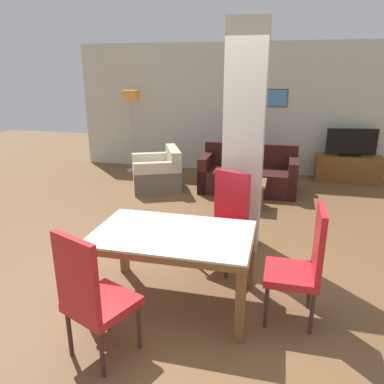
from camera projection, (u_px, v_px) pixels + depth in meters
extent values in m
plane|color=brown|center=(174.00, 300.00, 3.68)|extent=(18.00, 18.00, 0.00)
cube|color=beige|center=(240.00, 109.00, 7.95)|extent=(7.20, 0.06, 2.70)
cube|color=brown|center=(277.00, 98.00, 7.67)|extent=(0.44, 0.02, 0.36)
cube|color=#4C8CCC|center=(277.00, 98.00, 7.66)|extent=(0.40, 0.01, 0.32)
cube|color=beige|center=(244.00, 141.00, 4.43)|extent=(0.46, 0.36, 2.70)
cube|color=brown|center=(157.00, 259.00, 3.06)|extent=(1.48, 0.06, 0.06)
cube|color=brown|center=(185.00, 219.00, 3.87)|extent=(1.48, 0.06, 0.06)
cube|color=brown|center=(102.00, 229.00, 3.63)|extent=(0.06, 0.82, 0.06)
cube|color=brown|center=(250.00, 245.00, 3.31)|extent=(0.06, 0.82, 0.06)
cube|color=silver|center=(173.00, 233.00, 3.45)|extent=(1.46, 0.92, 0.01)
cube|color=brown|center=(86.00, 285.00, 3.34)|extent=(0.08, 0.08, 0.66)
cube|color=brown|center=(240.00, 307.00, 3.03)|extent=(0.08, 0.08, 0.66)
cube|color=brown|center=(124.00, 244.00, 4.12)|extent=(0.08, 0.08, 0.66)
cube|color=brown|center=(250.00, 258.00, 3.81)|extent=(0.08, 0.08, 0.66)
cube|color=red|center=(221.00, 231.00, 4.19)|extent=(0.60, 0.60, 0.07)
cube|color=red|center=(232.00, 197.00, 4.25)|extent=(0.42, 0.22, 0.60)
cylinder|color=#452A25|center=(226.00, 261.00, 4.02)|extent=(0.04, 0.04, 0.40)
cylinder|color=#452A25|center=(198.00, 251.00, 4.23)|extent=(0.04, 0.04, 0.40)
cylinder|color=#452A25|center=(244.00, 248.00, 4.31)|extent=(0.04, 0.04, 0.40)
cylinder|color=#452A25|center=(216.00, 240.00, 4.52)|extent=(0.04, 0.04, 0.40)
cube|color=red|center=(102.00, 304.00, 2.88)|extent=(0.60, 0.60, 0.07)
cube|color=red|center=(76.00, 277.00, 2.62)|extent=(0.42, 0.22, 0.60)
cylinder|color=#452A25|center=(107.00, 309.00, 3.21)|extent=(0.04, 0.04, 0.40)
cylinder|color=#452A25|center=(139.00, 326.00, 3.00)|extent=(0.04, 0.04, 0.40)
cylinder|color=#452A25|center=(70.00, 333.00, 2.92)|extent=(0.04, 0.04, 0.40)
cylinder|color=#452A25|center=(102.00, 354.00, 2.70)|extent=(0.04, 0.04, 0.40)
cube|color=red|center=(291.00, 274.00, 3.30)|extent=(0.46, 0.46, 0.07)
cube|color=red|center=(319.00, 242.00, 3.15)|extent=(0.05, 0.44, 0.60)
cylinder|color=#452A25|center=(266.00, 307.00, 3.24)|extent=(0.04, 0.04, 0.40)
cylinder|color=#452A25|center=(268.00, 284.00, 3.59)|extent=(0.04, 0.04, 0.40)
cylinder|color=#452A25|center=(312.00, 313.00, 3.16)|extent=(0.04, 0.04, 0.40)
cylinder|color=#452A25|center=(309.00, 289.00, 3.51)|extent=(0.04, 0.04, 0.40)
cube|color=#351513|center=(248.00, 180.00, 6.92)|extent=(1.74, 0.86, 0.42)
cube|color=#351513|center=(251.00, 154.00, 7.10)|extent=(1.74, 0.18, 0.42)
cube|color=#351513|center=(292.00, 177.00, 6.70)|extent=(0.16, 0.86, 0.65)
cube|color=#351513|center=(206.00, 171.00, 7.06)|extent=(0.16, 0.86, 0.65)
cube|color=beige|center=(156.00, 178.00, 7.10)|extent=(1.16, 1.21, 0.40)
cube|color=beige|center=(173.00, 158.00, 7.04)|extent=(0.55, 0.94, 0.36)
cube|color=beige|center=(158.00, 179.00, 6.69)|extent=(0.84, 0.48, 0.60)
cube|color=beige|center=(154.00, 168.00, 7.44)|extent=(0.84, 0.48, 0.60)
cube|color=brown|center=(243.00, 182.00, 6.06)|extent=(0.74, 0.51, 0.04)
cube|color=brown|center=(242.00, 195.00, 6.13)|extent=(0.66, 0.43, 0.40)
cylinder|color=#194C23|center=(235.00, 178.00, 5.93)|extent=(0.06, 0.06, 0.16)
cylinder|color=#194C23|center=(235.00, 172.00, 5.89)|extent=(0.02, 0.02, 0.06)
cylinder|color=#B7B7BC|center=(235.00, 169.00, 5.88)|extent=(0.03, 0.03, 0.01)
cube|color=brown|center=(348.00, 168.00, 7.53)|extent=(1.27, 0.40, 0.52)
cube|color=black|center=(350.00, 155.00, 7.44)|extent=(0.41, 0.26, 0.03)
cube|color=black|center=(352.00, 142.00, 7.36)|extent=(0.97, 0.20, 0.51)
cylinder|color=#B7B7BC|center=(134.00, 170.00, 8.39)|extent=(0.32, 0.32, 0.02)
cylinder|color=#B7B7BC|center=(133.00, 136.00, 8.15)|extent=(0.04, 0.04, 1.51)
cylinder|color=#F29E38|center=(131.00, 95.00, 7.88)|extent=(0.36, 0.36, 0.22)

